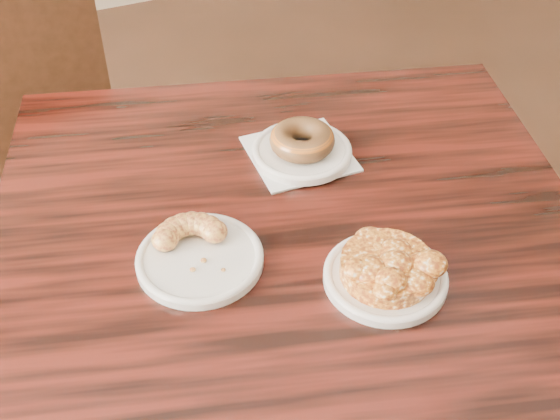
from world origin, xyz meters
name	(u,v)px	position (x,y,z in m)	size (l,w,h in m)	color
cafe_table	(290,388)	(-0.22, 0.08, 0.38)	(0.88, 0.88, 0.75)	black
napkin	(299,154)	(-0.12, 0.25, 0.75)	(0.16, 0.16, 0.00)	silver
plate_donut	(302,152)	(-0.12, 0.24, 0.76)	(0.16, 0.16, 0.01)	white
plate_cruller	(200,259)	(-0.35, 0.08, 0.76)	(0.18, 0.18, 0.01)	silver
plate_fritter	(385,277)	(-0.14, -0.05, 0.76)	(0.17, 0.17, 0.01)	white
glazed_donut	(302,140)	(-0.12, 0.24, 0.78)	(0.11, 0.11, 0.04)	#913D15
apple_fritter	(387,264)	(-0.14, -0.05, 0.78)	(0.17, 0.17, 0.04)	#4F1D08
cruller_fragment	(199,248)	(-0.35, 0.08, 0.78)	(0.12, 0.12, 0.03)	#612A13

